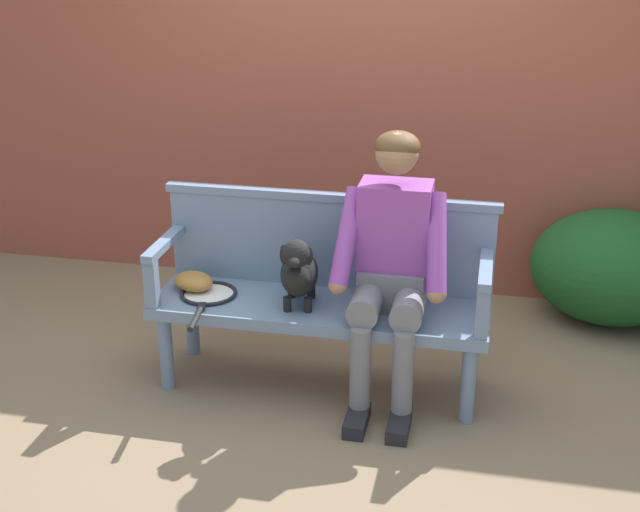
# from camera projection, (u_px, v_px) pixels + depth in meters

# --- Properties ---
(ground_plane) EXTENTS (40.00, 40.00, 0.00)m
(ground_plane) POSITION_uv_depth(u_px,v_px,m) (320.00, 384.00, 4.41)
(ground_plane) COLOR #7A664C
(brick_garden_fence) EXTENTS (8.00, 0.30, 2.22)m
(brick_garden_fence) POSITION_uv_depth(u_px,v_px,m) (369.00, 111.00, 5.31)
(brick_garden_fence) COLOR brown
(brick_garden_fence) RESTS_ON ground
(hedge_bush_mid_left) EXTENTS (0.95, 0.77, 0.68)m
(hedge_bush_mid_left) POSITION_uv_depth(u_px,v_px,m) (613.00, 267.00, 4.98)
(hedge_bush_mid_left) COLOR #194C1E
(hedge_bush_mid_left) RESTS_ON ground
(garden_bench) EXTENTS (1.66, 0.50, 0.46)m
(garden_bench) POSITION_uv_depth(u_px,v_px,m) (320.00, 314.00, 4.26)
(garden_bench) COLOR slate
(garden_bench) RESTS_ON ground
(bench_backrest) EXTENTS (1.70, 0.06, 0.50)m
(bench_backrest) POSITION_uv_depth(u_px,v_px,m) (329.00, 239.00, 4.34)
(bench_backrest) COLOR slate
(bench_backrest) RESTS_ON garden_bench
(bench_armrest_left_end) EXTENTS (0.06, 0.50, 0.28)m
(bench_armrest_left_end) POSITION_uv_depth(u_px,v_px,m) (160.00, 259.00, 4.23)
(bench_armrest_left_end) COLOR slate
(bench_armrest_left_end) RESTS_ON garden_bench
(bench_armrest_right_end) EXTENTS (0.06, 0.50, 0.28)m
(bench_armrest_right_end) POSITION_uv_depth(u_px,v_px,m) (485.00, 286.00, 3.93)
(bench_armrest_right_end) COLOR slate
(bench_armrest_right_end) RESTS_ON garden_bench
(person_seated) EXTENTS (0.56, 0.65, 1.33)m
(person_seated) POSITION_uv_depth(u_px,v_px,m) (392.00, 259.00, 4.05)
(person_seated) COLOR black
(person_seated) RESTS_ON ground
(dog_on_bench) EXTENTS (0.21, 0.39, 0.39)m
(dog_on_bench) POSITION_uv_depth(u_px,v_px,m) (298.00, 271.00, 4.12)
(dog_on_bench) COLOR black
(dog_on_bench) RESTS_ON garden_bench
(tennis_racket) EXTENTS (0.32, 0.58, 0.03)m
(tennis_racket) POSITION_uv_depth(u_px,v_px,m) (208.00, 295.00, 4.29)
(tennis_racket) COLOR black
(tennis_racket) RESTS_ON garden_bench
(baseball_glove) EXTENTS (0.27, 0.25, 0.09)m
(baseball_glove) POSITION_uv_depth(u_px,v_px,m) (194.00, 281.00, 4.36)
(baseball_glove) COLOR #9E6B2D
(baseball_glove) RESTS_ON garden_bench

